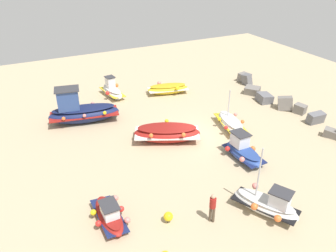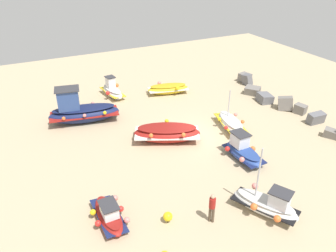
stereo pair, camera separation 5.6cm
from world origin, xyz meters
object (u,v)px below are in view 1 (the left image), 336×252
Objects in this scene: mooring_buoy_0 at (168,217)px; fishing_boat_0 at (82,111)px; fishing_boat_1 at (167,133)px; fishing_boat_7 at (112,91)px; person_walking at (213,206)px; fishing_boat_4 at (109,214)px; fishing_boat_3 at (168,89)px; fishing_boat_5 at (231,123)px; fishing_boat_6 at (243,151)px; fishing_boat_2 at (267,204)px.

fishing_boat_0 is at bearing -174.76° from mooring_buoy_0.
fishing_boat_7 is at bearing -58.87° from fishing_boat_1.
fishing_boat_1 is at bearing 39.66° from person_walking.
fishing_boat_0 is 7.11m from fishing_boat_1.
fishing_boat_4 is (11.10, -1.42, -0.49)m from fishing_boat_0.
fishing_boat_3 is 1.04× the size of fishing_boat_5.
mooring_buoy_0 is (2.92, -6.76, -0.20)m from fishing_boat_6.
fishing_boat_3 is 11.61m from fishing_boat_6.
fishing_boat_3 is (-16.12, 2.43, -0.07)m from fishing_boat_2.
mooring_buoy_0 is at bearing 60.82° from fishing_boat_4.
fishing_boat_5 is (0.53, 5.01, -0.18)m from fishing_boat_1.
fishing_boat_0 is at bearing 39.02° from fishing_boat_6.
fishing_boat_6 is at bearing -12.37° from fishing_boat_5.
fishing_boat_6 is at bearing 129.27° from fishing_boat_2.
fishing_boat_7 is (-17.81, -2.33, -0.00)m from fishing_boat_2.
fishing_boat_2 is at bearing -53.51° from person_walking.
fishing_boat_2 is (14.10, 5.95, -0.36)m from fishing_boat_0.
mooring_buoy_0 is at bearing -135.78° from fishing_boat_2.
fishing_boat_7 reaches higher than fishing_boat_1.
fishing_boat_1 is 1.25× the size of fishing_boat_3.
fishing_boat_0 is 12.56m from mooring_buoy_0.
fishing_boat_5 is (-8.14, 3.64, -0.11)m from fishing_boat_2.
mooring_buoy_0 is at bearing 89.19° from fishing_boat_1.
fishing_boat_0 is at bearing 175.57° from fishing_boat_2.
fishing_boat_1 reaches higher than mooring_buoy_0.
fishing_boat_5 is 3.99m from fishing_boat_6.
fishing_boat_3 reaches higher than mooring_buoy_0.
fishing_boat_3 is at bearing 142.61° from fishing_boat_4.
fishing_boat_3 is 5.05m from fishing_boat_7.
fishing_boat_0 is 11.20m from fishing_boat_4.
fishing_boat_5 is 10.68m from mooring_buoy_0.
fishing_boat_2 is at bearing 124.26° from fishing_boat_0.
fishing_boat_1 is 1.30× the size of fishing_boat_5.
fishing_boat_2 is at bearing 67.20° from fishing_boat_4.
fishing_boat_0 reaches higher than fishing_boat_1.
fishing_boat_7 reaches higher than fishing_boat_6.
fishing_boat_4 is at bearing -118.55° from mooring_buoy_0.
mooring_buoy_0 is (12.49, 1.14, -0.54)m from fishing_boat_0.
fishing_boat_3 is 1.31× the size of fishing_boat_4.
fishing_boat_4 is at bearing -52.37° from fishing_boat_5.
person_walking reaches higher than fishing_boat_4.
fishing_boat_7 is at bearing 160.58° from fishing_boat_4.
fishing_boat_5 is 1.16× the size of fishing_boat_7.
mooring_buoy_0 is at bearing 106.62° from fishing_boat_0.
fishing_boat_5 reaches higher than fishing_boat_7.
fishing_boat_3 is 2.36× the size of person_walking.
mooring_buoy_0 is at bearing 163.96° from fishing_boat_7.
fishing_boat_3 is at bearing -116.90° from fishing_boat_7.
fishing_boat_6 is (3.62, -1.68, 0.13)m from fishing_boat_5.
person_walking reaches higher than fishing_boat_6.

